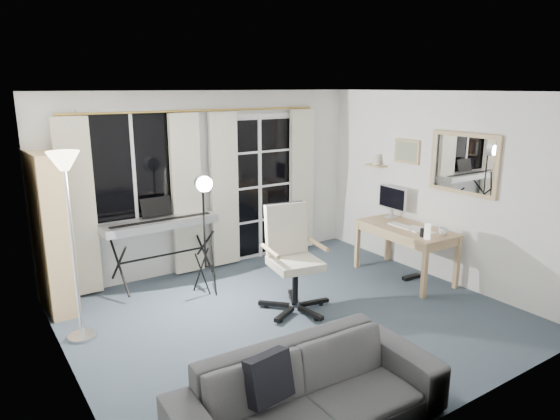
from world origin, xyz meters
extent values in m
cube|color=#313C47|center=(0.00, 0.00, -0.01)|extent=(4.50, 4.00, 0.02)
cube|color=white|center=(-1.05, 1.98, 1.50)|extent=(1.20, 0.06, 1.40)
cube|color=black|center=(-1.05, 1.95, 1.50)|extent=(1.10, 0.02, 1.30)
cube|color=white|center=(-1.05, 1.94, 1.50)|extent=(0.04, 0.03, 1.30)
cube|color=white|center=(0.75, 1.98, 1.02)|extent=(1.32, 0.06, 2.11)
cube|color=black|center=(0.45, 1.95, 1.02)|extent=(0.55, 0.02, 1.95)
cube|color=black|center=(1.05, 1.95, 1.02)|extent=(0.55, 0.02, 1.95)
cube|color=white|center=(0.75, 1.94, 1.02)|extent=(0.05, 0.04, 2.05)
cube|color=white|center=(0.75, 1.94, 0.55)|extent=(1.15, 0.03, 0.03)
cube|color=white|center=(0.75, 1.94, 1.05)|extent=(1.15, 0.03, 0.03)
cube|color=white|center=(0.75, 1.94, 1.55)|extent=(1.15, 0.03, 0.03)
cylinder|color=gold|center=(-0.15, 1.90, 2.15)|extent=(3.50, 0.03, 0.03)
cube|color=beige|center=(-1.75, 1.88, 1.08)|extent=(0.40, 0.07, 2.10)
cube|color=beige|center=(-0.40, 1.88, 1.08)|extent=(0.40, 0.07, 2.10)
cube|color=beige|center=(0.15, 1.88, 1.08)|extent=(0.40, 0.07, 2.10)
cube|color=beige|center=(1.45, 1.88, 1.08)|extent=(0.40, 0.07, 2.10)
cube|color=tan|center=(-2.07, 1.32, 0.89)|extent=(0.29, 0.04, 1.78)
cube|color=tan|center=(-2.11, 2.12, 0.89)|extent=(0.29, 0.04, 1.78)
cube|color=tan|center=(-2.22, 1.72, 0.89)|extent=(0.07, 0.80, 1.78)
cube|color=tan|center=(-2.09, 1.72, 0.03)|extent=(0.33, 0.82, 0.02)
cube|color=tan|center=(-2.09, 1.72, 0.36)|extent=(0.33, 0.82, 0.02)
cube|color=tan|center=(-2.09, 1.72, 0.70)|extent=(0.33, 0.82, 0.02)
cube|color=tan|center=(-2.09, 1.72, 1.03)|extent=(0.33, 0.82, 0.02)
cube|color=tan|center=(-2.09, 1.72, 1.37)|extent=(0.33, 0.82, 0.02)
cube|color=tan|center=(-2.09, 1.72, 1.76)|extent=(0.33, 0.82, 0.02)
cube|color=white|center=(-2.06, 1.39, 0.48)|extent=(0.20, 0.06, 0.23)
cube|color=olive|center=(-2.06, 1.48, 0.46)|extent=(0.20, 0.05, 0.18)
cube|color=#2A2A2A|center=(-2.06, 1.56, 0.47)|extent=(0.20, 0.04, 0.21)
cube|color=olive|center=(-2.07, 1.62, 0.50)|extent=(0.20, 0.04, 0.27)
cube|color=white|center=(-2.07, 1.69, 0.47)|extent=(0.20, 0.06, 0.21)
cube|color=#C07737|center=(-2.07, 1.77, 0.48)|extent=(0.20, 0.04, 0.21)
cube|color=navy|center=(-2.08, 1.84, 0.48)|extent=(0.20, 0.05, 0.22)
cube|color=olive|center=(-2.08, 1.92, 0.47)|extent=(0.20, 0.04, 0.21)
cube|color=#C07737|center=(-2.09, 1.98, 0.47)|extent=(0.20, 0.06, 0.21)
cube|color=#2A2A2A|center=(-2.09, 2.07, 0.49)|extent=(0.20, 0.03, 0.23)
cube|color=navy|center=(-2.06, 1.39, 0.83)|extent=(0.20, 0.04, 0.24)
cube|color=#2A2A2A|center=(-2.06, 1.46, 0.83)|extent=(0.20, 0.06, 0.24)
cube|color=#2A2A2A|center=(-2.06, 1.55, 0.81)|extent=(0.20, 0.04, 0.21)
cube|color=navy|center=(-2.07, 1.62, 0.80)|extent=(0.20, 0.04, 0.19)
cube|color=navy|center=(-2.07, 1.68, 0.81)|extent=(0.20, 0.04, 0.21)
cube|color=#2A2A2A|center=(-2.07, 1.75, 0.83)|extent=(0.20, 0.04, 0.24)
cube|color=#2A2A2A|center=(-2.08, 1.81, 0.80)|extent=(0.20, 0.05, 0.19)
cube|color=#A5BE47|center=(-2.08, 1.89, 0.81)|extent=(0.20, 0.05, 0.21)
cube|color=olive|center=(-2.08, 1.96, 0.82)|extent=(0.20, 0.04, 0.22)
cube|color=#2A2A2A|center=(-2.09, 2.02, 0.81)|extent=(0.20, 0.04, 0.21)
cube|color=#C07737|center=(-2.06, 1.39, 1.17)|extent=(0.20, 0.04, 0.25)
cube|color=#2A2A2A|center=(-2.06, 1.46, 1.14)|extent=(0.20, 0.04, 0.19)
cube|color=white|center=(-2.06, 1.52, 1.18)|extent=(0.20, 0.04, 0.27)
cube|color=white|center=(-2.07, 1.59, 1.17)|extent=(0.20, 0.04, 0.24)
cube|color=olive|center=(-2.07, 1.65, 1.15)|extent=(0.20, 0.04, 0.20)
cube|color=navy|center=(-2.07, 1.72, 1.15)|extent=(0.20, 0.05, 0.20)
cylinder|color=#B2B2B7|center=(-2.04, 0.83, 0.01)|extent=(0.30, 0.30, 0.03)
cylinder|color=#B2B2B7|center=(-2.04, 0.83, 0.89)|extent=(0.03, 0.03, 1.74)
cone|color=#FFE5B2|center=(-2.04, 0.83, 1.79)|extent=(0.32, 0.32, 0.18)
cylinder|color=black|center=(-1.39, 1.69, 0.39)|extent=(0.04, 0.69, 0.63)
cylinder|color=black|center=(-1.39, 1.69, 0.39)|extent=(0.04, 0.69, 0.63)
cylinder|color=black|center=(-0.29, 1.71, 0.39)|extent=(0.04, 0.69, 0.63)
cylinder|color=black|center=(-0.29, 1.71, 0.39)|extent=(0.04, 0.69, 0.63)
cylinder|color=black|center=(-0.84, 1.70, 0.39)|extent=(1.10, 0.04, 0.03)
cube|color=silver|center=(-0.84, 1.70, 0.80)|extent=(1.44, 0.38, 0.10)
cube|color=white|center=(-0.84, 1.61, 0.84)|extent=(1.32, 0.17, 0.02)
cube|color=black|center=(-0.84, 1.66, 0.85)|extent=(1.28, 0.10, 0.01)
cube|color=black|center=(-0.84, 1.81, 0.99)|extent=(0.39, 0.08, 0.24)
cylinder|color=black|center=(-0.42, 1.10, 0.27)|extent=(0.08, 0.23, 0.60)
cylinder|color=black|center=(-0.54, 1.22, 0.27)|extent=(0.17, 0.17, 0.60)
cylinder|color=black|center=(-0.59, 1.06, 0.27)|extent=(0.23, 0.08, 0.60)
cylinder|color=black|center=(-0.52, 1.13, 0.86)|extent=(0.03, 0.03, 1.04)
cylinder|color=silver|center=(-0.53, 1.08, 1.37)|extent=(0.22, 0.15, 0.20)
cylinder|color=white|center=(-0.54, 1.02, 1.37)|extent=(0.17, 0.06, 0.17)
cube|color=black|center=(0.35, 0.11, 0.05)|extent=(0.36, 0.12, 0.04)
cylinder|color=black|center=(0.44, 0.09, 0.03)|extent=(0.06, 0.06, 0.06)
cube|color=black|center=(0.22, 0.36, 0.05)|extent=(0.22, 0.34, 0.04)
cylinder|color=black|center=(0.26, 0.44, 0.03)|extent=(0.06, 0.06, 0.06)
cube|color=black|center=(-0.06, 0.32, 0.05)|extent=(0.29, 0.29, 0.04)
cylinder|color=black|center=(-0.12, 0.39, 0.03)|extent=(0.06, 0.06, 0.06)
cube|color=black|center=(-0.11, 0.04, 0.05)|extent=(0.34, 0.21, 0.04)
cylinder|color=black|center=(-0.19, 0.00, 0.03)|extent=(0.06, 0.06, 0.06)
cube|color=black|center=(0.14, -0.09, 0.05)|extent=(0.11, 0.36, 0.04)
cylinder|color=black|center=(0.15, -0.18, 0.03)|extent=(0.06, 0.06, 0.06)
cylinder|color=black|center=(0.11, 0.15, 0.31)|extent=(0.08, 0.08, 0.44)
cube|color=beige|center=(0.11, 0.15, 0.56)|extent=(0.59, 0.59, 0.09)
cube|color=beige|center=(0.15, 0.39, 0.89)|extent=(0.51, 0.22, 0.58)
cube|color=black|center=(0.16, 0.43, 0.91)|extent=(0.48, 0.19, 0.54)
cylinder|color=tan|center=(-0.17, 0.22, 0.73)|extent=(0.12, 0.45, 0.05)
cylinder|color=tan|center=(0.40, 0.12, 0.73)|extent=(0.12, 0.45, 0.05)
cube|color=#9D7950|center=(1.88, 0.17, 0.67)|extent=(0.69, 1.31, 0.04)
cube|color=#9D7950|center=(1.88, 0.17, 0.61)|extent=(0.66, 1.27, 0.09)
cube|color=#9D7950|center=(1.57, -0.42, 0.33)|extent=(0.06, 0.06, 0.65)
cube|color=#9D7950|center=(2.14, -0.44, 0.33)|extent=(0.06, 0.06, 0.65)
cube|color=#9D7950|center=(1.62, 0.79, 0.33)|extent=(0.06, 0.06, 0.65)
cube|color=#9D7950|center=(2.19, 0.77, 0.33)|extent=(0.06, 0.06, 0.65)
cube|color=silver|center=(2.08, 0.62, 0.70)|extent=(0.17, 0.12, 0.01)
cube|color=silver|center=(2.08, 0.62, 0.82)|extent=(0.04, 0.03, 0.20)
cube|color=silver|center=(2.08, 0.62, 0.97)|extent=(0.05, 0.50, 0.31)
cube|color=black|center=(2.06, 0.62, 0.97)|extent=(0.03, 0.46, 0.28)
cube|color=white|center=(1.84, 0.21, 0.70)|extent=(0.14, 0.39, 0.02)
cube|color=white|center=(1.78, -0.06, 0.70)|extent=(0.06, 0.09, 0.02)
cube|color=white|center=(1.92, 0.03, 0.69)|extent=(0.23, 0.29, 0.01)
cube|color=white|center=(1.89, -0.16, 0.69)|extent=(0.21, 0.16, 0.00)
cube|color=black|center=(1.70, -0.24, 0.74)|extent=(0.05, 0.04, 0.11)
cylinder|color=white|center=(1.68, -0.33, 0.78)|extent=(0.08, 0.08, 0.18)
cube|color=black|center=(1.93, 0.07, 0.02)|extent=(0.28, 0.08, 0.05)
imported|color=silver|center=(1.98, -0.33, 0.75)|extent=(0.12, 0.09, 0.11)
cube|color=tan|center=(2.23, -0.35, 1.55)|extent=(0.04, 0.94, 0.74)
cube|color=white|center=(2.21, -0.35, 1.55)|extent=(0.01, 0.84, 0.64)
cube|color=tan|center=(2.23, 0.55, 1.60)|extent=(0.03, 0.42, 0.32)
cube|color=#53A797|center=(2.21, 0.55, 1.60)|extent=(0.00, 0.36, 0.26)
cube|color=tan|center=(2.16, 1.05, 1.35)|extent=(0.16, 0.30, 0.02)
cone|color=beige|center=(2.16, 1.05, 1.44)|extent=(0.12, 0.12, 0.15)
imported|color=#343437|center=(-0.96, -1.55, 0.40)|extent=(2.05, 0.68, 0.79)
cube|color=black|center=(-1.25, -1.44, 0.47)|extent=(0.36, 0.23, 0.36)
camera|label=1|loc=(-2.91, -4.06, 2.45)|focal=32.00mm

